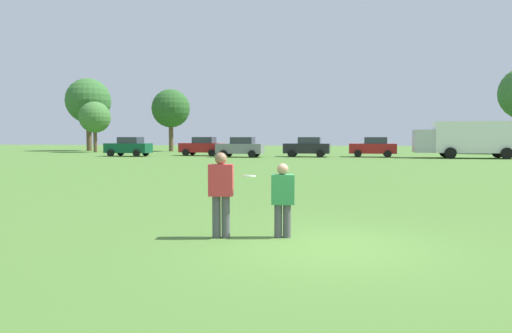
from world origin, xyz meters
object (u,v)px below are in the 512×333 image
object	(u,v)px
frisbee	(249,176)
parked_car_near_left	(129,147)
parked_car_mid_right	(307,147)
player_thrower	(221,190)
parked_car_near_right	(373,147)
box_truck	(467,138)
player_defender	(283,196)
parked_car_mid_left	(202,146)
parked_car_center	(241,147)

from	to	relation	value
frisbee	parked_car_near_left	size ratio (longest dim) A/B	0.06
frisbee	parked_car_mid_right	xyz separation A→B (m)	(-0.45, 35.93, -0.29)
player_thrower	parked_car_near_left	size ratio (longest dim) A/B	0.39
parked_car_near_left	parked_car_near_right	bearing A→B (deg)	4.40
parked_car_mid_right	box_truck	size ratio (longest dim) A/B	0.50
parked_car_near_left	box_truck	world-z (taller)	box_truck
frisbee	player_defender	bearing A→B (deg)	11.36
parked_car_mid_left	parked_car_near_right	xyz separation A→B (m)	(16.22, -0.59, 0.00)
player_thrower	box_truck	bearing A→B (deg)	68.56
parked_car_center	parked_car_mid_right	bearing A→B (deg)	13.54
player_thrower	parked_car_center	bearing A→B (deg)	99.68
player_defender	parked_car_mid_right	world-z (taller)	parked_car_mid_right
parked_car_near_right	box_truck	xyz separation A→B (m)	(7.86, -1.10, 0.83)
parked_car_mid_left	parked_car_near_right	distance (m)	16.23
player_defender	box_truck	size ratio (longest dim) A/B	0.17
player_defender	parked_car_near_left	xyz separation A→B (m)	(-17.90, 34.58, 0.12)
frisbee	parked_car_near_left	bearing A→B (deg)	116.43
frisbee	parked_car_mid_left	xyz separation A→B (m)	(-10.70, 37.06, -0.29)
parked_car_center	box_truck	xyz separation A→B (m)	(19.81, 0.87, 0.83)
player_defender	player_thrower	bearing A→B (deg)	-170.13
player_defender	parked_car_near_right	distance (m)	36.66
player_thrower	parked_car_mid_right	xyz separation A→B (m)	(0.09, 36.01, -0.01)
parked_car_mid_right	parked_car_near_right	size ratio (longest dim) A/B	1.00
parked_car_near_right	parked_car_near_left	bearing A→B (deg)	-175.60
frisbee	box_truck	size ratio (longest dim) A/B	0.03
player_thrower	box_truck	world-z (taller)	box_truck
parked_car_near_left	parked_car_mid_right	distance (m)	16.84
player_thrower	parked_car_mid_right	size ratio (longest dim) A/B	0.39
parked_car_mid_left	parked_car_center	bearing A→B (deg)	-31.01
player_thrower	frisbee	xyz separation A→B (m)	(0.54, 0.08, 0.27)
player_thrower	player_defender	distance (m)	1.21
frisbee	parked_car_near_left	world-z (taller)	parked_car_near_left
player_defender	frisbee	distance (m)	0.77
player_thrower	parked_car_near_right	xyz separation A→B (m)	(6.05, 36.54, -0.01)
box_truck	player_defender	bearing A→B (deg)	-109.87
player_defender	parked_car_center	world-z (taller)	parked_car_center
parked_car_near_left	parked_car_center	distance (m)	10.82
box_truck	parked_car_center	bearing A→B (deg)	-177.48
parked_car_near_right	parked_car_mid_right	bearing A→B (deg)	-174.92
parked_car_mid_left	parked_car_center	world-z (taller)	same
player_thrower	parked_car_mid_right	distance (m)	36.01
player_defender	parked_car_center	bearing A→B (deg)	101.64
parked_car_mid_left	parked_car_mid_right	xyz separation A→B (m)	(10.25, -1.12, 0.00)
parked_car_mid_right	frisbee	bearing A→B (deg)	-89.28
player_thrower	parked_car_near_left	xyz separation A→B (m)	(-16.71, 34.79, -0.01)
parked_car_near_right	player_defender	bearing A→B (deg)	-97.63
player_thrower	parked_car_near_right	size ratio (longest dim) A/B	0.39
parked_car_center	player_defender	bearing A→B (deg)	-78.36
player_thrower	parked_car_near_right	bearing A→B (deg)	80.59
player_defender	parked_car_near_right	bearing A→B (deg)	82.37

